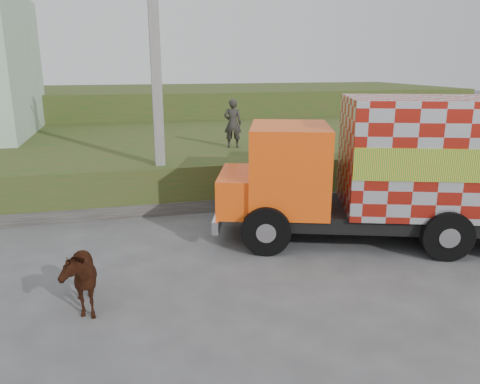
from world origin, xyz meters
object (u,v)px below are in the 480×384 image
object	(u,v)px
utility_pole	(157,81)
cargo_truck	(399,169)
pedestrian	(233,123)
cow	(77,276)

from	to	relation	value
utility_pole	cargo_truck	distance (m)	7.48
utility_pole	cargo_truck	world-z (taller)	utility_pole
cargo_truck	pedestrian	bearing A→B (deg)	131.88
utility_pole	cow	size ratio (longest dim) A/B	4.96
utility_pole	cargo_truck	bearing A→B (deg)	-35.13
utility_pole	pedestrian	distance (m)	4.25
utility_pole	cargo_truck	size ratio (longest dim) A/B	0.90
cow	pedestrian	world-z (taller)	pedestrian
cow	pedestrian	bearing A→B (deg)	48.00
utility_pole	cargo_truck	xyz separation A→B (m)	(5.86, -4.13, -2.12)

